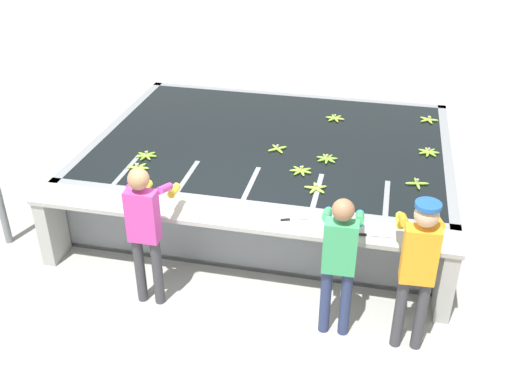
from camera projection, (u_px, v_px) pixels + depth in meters
ground_plane at (232, 294)px, 6.69m from camera, size 80.00×80.00×0.00m
wash_tank at (272, 169)px, 8.32m from camera, size 4.71×3.54×0.90m
work_ledge at (236, 235)px, 6.56m from camera, size 4.71×0.45×0.90m
worker_0 at (145, 224)px, 6.14m from camera, size 0.40×0.71×1.63m
worker_1 at (339, 255)px, 5.74m from camera, size 0.42×0.71×1.57m
worker_2 at (418, 262)px, 5.53m from camera, size 0.43×0.73×1.66m
banana_bunch_floating_0 at (335, 118)px, 8.69m from camera, size 0.28×0.27×0.08m
banana_bunch_floating_1 at (301, 171)px, 7.29m from camera, size 0.28×0.28×0.08m
banana_bunch_floating_2 at (316, 188)px, 6.91m from camera, size 0.27×0.28×0.08m
banana_bunch_floating_3 at (429, 152)px, 7.73m from camera, size 0.28×0.28×0.08m
banana_bunch_floating_4 at (327, 159)px, 7.56m from camera, size 0.28×0.28×0.08m
banana_bunch_floating_5 at (277, 149)px, 7.81m from camera, size 0.24×0.24×0.08m
banana_bunch_floating_6 at (146, 155)px, 7.64m from camera, size 0.28×0.28×0.08m
banana_bunch_floating_7 at (428, 120)px, 8.64m from camera, size 0.27×0.28×0.08m
banana_bunch_floating_8 at (417, 183)px, 7.01m from camera, size 0.28×0.28×0.08m
banana_bunch_floating_9 at (138, 168)px, 7.35m from camera, size 0.28×0.27×0.08m
knife_0 at (292, 219)px, 6.35m from camera, size 0.34×0.15×0.02m
knife_1 at (369, 235)px, 6.09m from camera, size 0.35×0.07×0.02m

